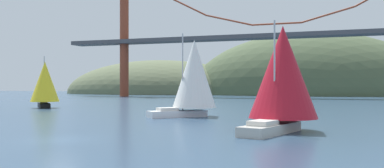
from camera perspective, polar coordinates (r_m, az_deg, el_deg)
ground_plane at (r=29.70m, az=-17.36°, el=-7.23°), size 360.00×360.00×0.00m
headland_center at (r=159.02m, az=15.26°, el=-1.44°), size 88.81×44.00×45.96m
headland_left at (r=174.44m, az=-4.79°, el=-1.32°), size 82.61×44.00×27.73m
suspension_bridge at (r=120.77m, az=11.33°, el=7.17°), size 131.98×6.00×42.22m
sailboat_white_mainsail at (r=48.73m, az=0.18°, el=1.13°), size 8.19×8.26×9.57m
sailboat_yellow_sail at (r=70.52m, az=-19.31°, el=0.15°), size 7.06×7.17×8.31m
sailboat_crimson_sail at (r=34.10m, az=12.13°, el=1.25°), size 6.70×9.28×8.63m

